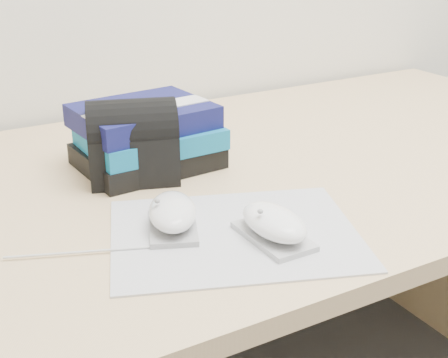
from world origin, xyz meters
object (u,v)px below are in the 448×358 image
mouse_rear (173,214)px  book_stack (147,136)px  desk (230,264)px  pouch (133,141)px  mouse_front (274,225)px

mouse_rear → book_stack: (0.06, 0.24, 0.03)m
mouse_rear → book_stack: size_ratio=0.57×
desk → mouse_rear: (-0.22, -0.22, 0.26)m
pouch → desk: bearing=8.0°
book_stack → pouch: size_ratio=1.43×
mouse_front → mouse_rear: bearing=137.3°
mouse_rear → desk: bearing=45.4°
desk → mouse_rear: mouse_rear is taller
mouse_rear → mouse_front: size_ratio=1.12×
desk → pouch: bearing=-172.0°
mouse_rear → pouch: 0.20m
desk → book_stack: bearing=173.9°
desk → book_stack: 0.33m
mouse_front → book_stack: (-0.04, 0.34, 0.03)m
mouse_rear → book_stack: 0.25m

